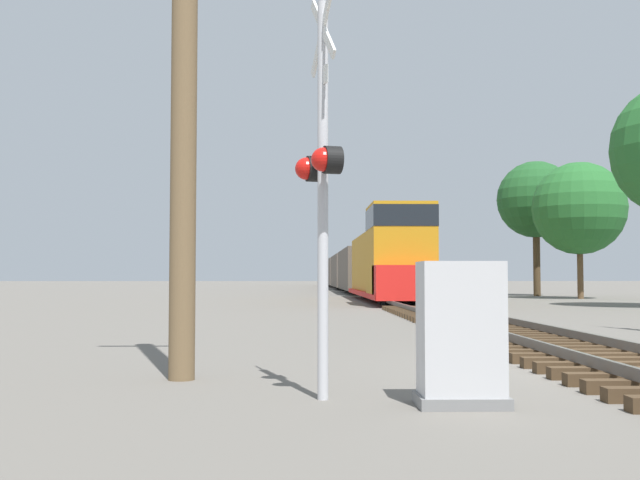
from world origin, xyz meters
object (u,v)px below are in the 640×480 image
Objects in this scene: relay_cabinet at (460,335)px; tree_deep_background at (536,200)px; crossing_signal_near at (321,171)px; freight_train at (349,271)px; tree_mid_background at (579,208)px; utility_pole at (184,44)px.

tree_deep_background reaches higher than relay_cabinet.
crossing_signal_near is at bearing -110.46° from tree_deep_background.
freight_train is 30.51m from tree_mid_background.
tree_deep_background is (15.95, 42.75, 4.09)m from crossing_signal_near.
freight_train is 10.31× the size of tree_mid_background.
tree_deep_background is at bearing 144.95° from crossing_signal_near.
tree_deep_background reaches higher than crossing_signal_near.
relay_cabinet is 0.16× the size of tree_deep_background.
tree_deep_background is (14.49, 43.19, 5.88)m from relay_cabinet.
crossing_signal_near is at bearing 163.30° from relay_cabinet.
crossing_signal_near is 0.56× the size of tree_mid_background.
utility_pole is (-1.78, 1.62, 1.92)m from crossing_signal_near.
crossing_signal_near is 2.35m from relay_cabinet.
relay_cabinet is at bearing -108.55° from tree_deep_background.
utility_pole reaches higher than tree_mid_background.
tree_mid_background is at bearing 67.68° from relay_cabinet.
relay_cabinet is 0.18× the size of tree_mid_background.
utility_pole is 39.16m from tree_mid_background.
tree_mid_background is at bearing -85.07° from tree_deep_background.
relay_cabinet is 5.34m from utility_pole.
freight_train is 18.44× the size of crossing_signal_near.
freight_train is 64.48m from relay_cabinet.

